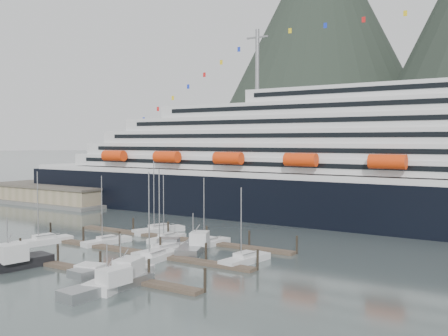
% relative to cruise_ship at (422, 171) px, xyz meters
% --- Properties ---
extents(ground, '(1600.00, 1600.00, 0.00)m').
position_rel_cruise_ship_xyz_m(ground, '(-30.03, -54.94, -12.04)').
color(ground, '#4F5D5C').
rests_on(ground, ground).
extents(cruise_ship, '(210.00, 30.40, 50.30)m').
position_rel_cruise_ship_xyz_m(cruise_ship, '(0.00, 0.00, 0.00)').
color(cruise_ship, black).
rests_on(cruise_ship, ground).
extents(warehouse, '(46.00, 20.00, 5.80)m').
position_rel_cruise_ship_xyz_m(warehouse, '(-102.03, -12.94, -9.79)').
color(warehouse, '#595956').
rests_on(warehouse, ground).
extents(dock_near, '(48.18, 2.28, 3.20)m').
position_rel_cruise_ship_xyz_m(dock_near, '(-34.95, -64.89, -11.73)').
color(dock_near, '#3F3429').
rests_on(dock_near, ground).
extents(dock_mid, '(48.18, 2.28, 3.20)m').
position_rel_cruise_ship_xyz_m(dock_mid, '(-34.95, -51.89, -11.73)').
color(dock_mid, '#3F3429').
rests_on(dock_mid, ground).
extents(dock_far, '(48.18, 2.28, 3.20)m').
position_rel_cruise_ship_xyz_m(dock_far, '(-34.95, -38.89, -11.73)').
color(dock_far, '#3F3429').
rests_on(dock_far, ground).
extents(sailboat_a, '(4.96, 10.46, 13.60)m').
position_rel_cruise_ship_xyz_m(sailboat_a, '(-52.40, -55.20, -11.60)').
color(sailboat_a, silver).
rests_on(sailboat_a, ground).
extents(sailboat_b, '(4.09, 9.59, 12.68)m').
position_rel_cruise_ship_xyz_m(sailboat_b, '(-43.08, -48.96, -11.63)').
color(sailboat_b, silver).
rests_on(sailboat_b, ground).
extents(sailboat_c, '(3.47, 10.41, 14.33)m').
position_rel_cruise_ship_xyz_m(sailboat_c, '(-27.25, -54.59, -11.60)').
color(sailboat_c, silver).
rests_on(sailboat_c, ground).
extents(sailboat_d, '(4.33, 12.24, 14.44)m').
position_rel_cruise_ship_xyz_m(sailboat_d, '(-29.06, -49.64, -11.61)').
color(sailboat_d, silver).
rests_on(sailboat_d, ground).
extents(sailboat_e, '(6.27, 11.10, 14.98)m').
position_rel_cruise_ship_xyz_m(sailboat_e, '(-42.81, -34.95, -11.60)').
color(sailboat_e, silver).
rests_on(sailboat_e, ground).
extents(sailboat_f, '(2.72, 8.44, 12.60)m').
position_rel_cruise_ship_xyz_m(sailboat_f, '(-35.81, -40.96, -11.63)').
color(sailboat_f, silver).
rests_on(sailboat_f, ground).
extents(sailboat_g, '(3.26, 10.22, 12.51)m').
position_rel_cruise_ship_xyz_m(sailboat_g, '(-26.81, -40.67, -11.63)').
color(sailboat_g, silver).
rests_on(sailboat_g, ground).
extents(sailboat_h, '(3.94, 9.82, 12.03)m').
position_rel_cruise_ship_xyz_m(sailboat_h, '(-14.84, -47.95, -11.62)').
color(sailboat_h, silver).
rests_on(sailboat_h, ground).
extents(trawler_b, '(9.90, 12.96, 8.15)m').
position_rel_cruise_ship_xyz_m(trawler_b, '(-41.58, -69.92, -11.04)').
color(trawler_b, black).
rests_on(trawler_b, ground).
extents(trawler_c, '(9.11, 12.87, 6.43)m').
position_rel_cruise_ship_xyz_m(trawler_c, '(-21.56, -69.93, -11.19)').
color(trawler_c, '#949699').
rests_on(trawler_c, ground).
extents(trawler_d, '(9.54, 12.55, 7.18)m').
position_rel_cruise_ship_xyz_m(trawler_d, '(-22.50, -66.69, -11.13)').
color(trawler_d, silver).
rests_on(trawler_d, ground).
extents(trawler_e, '(9.76, 11.52, 7.16)m').
position_rel_cruise_ship_xyz_m(trawler_e, '(-26.25, -45.93, -11.13)').
color(trawler_e, '#949699').
rests_on(trawler_e, ground).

